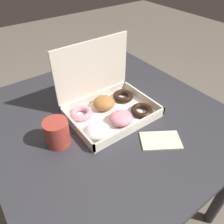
# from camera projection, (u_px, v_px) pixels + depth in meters

# --- Properties ---
(ground_plane) EXTENTS (8.00, 8.00, 0.00)m
(ground_plane) POSITION_uv_depth(u_px,v_px,m) (108.00, 202.00, 1.44)
(ground_plane) COLOR #6B6054
(dining_table) EXTENTS (0.98, 1.01, 0.76)m
(dining_table) POSITION_uv_depth(u_px,v_px,m) (107.00, 132.00, 1.03)
(dining_table) COLOR #2D2D33
(dining_table) RESTS_ON ground_plane
(donut_box) EXTENTS (0.36, 0.28, 0.29)m
(donut_box) POSITION_uv_depth(u_px,v_px,m) (108.00, 104.00, 0.94)
(donut_box) COLOR silver
(donut_box) RESTS_ON dining_table
(coffee_mug) EXTENTS (0.09, 0.09, 0.10)m
(coffee_mug) POSITION_uv_depth(u_px,v_px,m) (57.00, 132.00, 0.80)
(coffee_mug) COLOR #A3382D
(coffee_mug) RESTS_ON dining_table
(paper_napkin) EXTENTS (0.18, 0.16, 0.01)m
(paper_napkin) POSITION_uv_depth(u_px,v_px,m) (161.00, 140.00, 0.84)
(paper_napkin) COLOR beige
(paper_napkin) RESTS_ON dining_table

